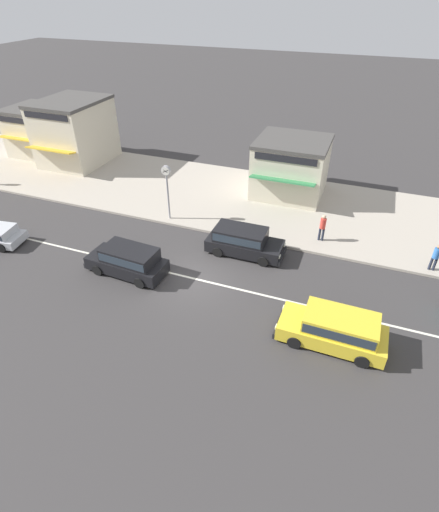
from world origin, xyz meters
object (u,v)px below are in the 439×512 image
object	(u,v)px
minivan_yellow_4	(336,328)
shopfront_mid_block	(46,131)
street_clock	(167,180)
pedestrian_by_shop	(436,256)
shopfront_corner_warung	(291,167)
minivan_black_2	(128,260)
shopfront_far_kios	(75,132)
pedestrian_near_clock	(323,226)
minivan_black_0	(243,240)

from	to	relation	value
minivan_yellow_4	shopfront_mid_block	world-z (taller)	shopfront_mid_block
street_clock	pedestrian_by_shop	xyz separation A→B (m)	(15.69, -0.07, -1.75)
shopfront_corner_warung	minivan_black_2	bearing A→B (deg)	-115.46
pedestrian_by_shop	street_clock	bearing A→B (deg)	179.76
shopfront_mid_block	minivan_black_2	bearing A→B (deg)	-38.73
minivan_black_2	shopfront_far_kios	size ratio (longest dim) A/B	0.69
pedestrian_near_clock	shopfront_corner_warung	distance (m)	6.61
pedestrian_by_shop	shopfront_far_kios	bearing A→B (deg)	167.02
minivan_black_0	minivan_yellow_4	distance (m)	7.81
pedestrian_by_shop	minivan_black_2	bearing A→B (deg)	-159.06
minivan_black_0	shopfront_mid_block	distance (m)	22.58
minivan_yellow_4	pedestrian_by_shop	size ratio (longest dim) A/B	2.96
shopfront_corner_warung	minivan_black_0	bearing A→B (deg)	-95.32
minivan_yellow_4	minivan_black_0	bearing A→B (deg)	138.21
minivan_black_0	street_clock	xyz separation A→B (m)	(-5.62, 1.91, 1.96)
street_clock	pedestrian_by_shop	size ratio (longest dim) A/B	2.30
pedestrian_near_clock	shopfront_corner_warung	bearing A→B (deg)	119.72
shopfront_corner_warung	shopfront_mid_block	size ratio (longest dim) A/B	0.93
shopfront_far_kios	street_clock	bearing A→B (deg)	-28.21
minivan_black_2	street_clock	size ratio (longest dim) A/B	1.24
minivan_black_2	shopfront_far_kios	xyz separation A→B (m)	(-12.12, 12.09, 1.83)
street_clock	pedestrian_near_clock	size ratio (longest dim) A/B	2.14
minivan_black_0	minivan_yellow_4	xyz separation A→B (m)	(5.82, -5.20, 0.00)
minivan_black_0	minivan_black_2	bearing A→B (deg)	-142.15
minivan_black_2	shopfront_mid_block	xyz separation A→B (m)	(-15.72, 12.61, 1.30)
shopfront_mid_block	street_clock	bearing A→B (deg)	-23.91
shopfront_mid_block	minivan_yellow_4	bearing A→B (deg)	-27.47
pedestrian_near_clock	shopfront_mid_block	bearing A→B (deg)	166.56
minivan_black_0	minivan_yellow_4	size ratio (longest dim) A/B	0.95
pedestrian_by_shop	shopfront_mid_block	xyz separation A→B (m)	(-30.89, 6.81, 1.08)
minivan_black_2	minivan_yellow_4	bearing A→B (deg)	-6.49
minivan_yellow_4	minivan_black_2	bearing A→B (deg)	173.51
shopfront_mid_block	shopfront_corner_warung	bearing A→B (deg)	-0.69
minivan_black_0	shopfront_corner_warung	distance (m)	8.52
pedestrian_by_shop	shopfront_mid_block	distance (m)	31.65
shopfront_mid_block	shopfront_far_kios	distance (m)	3.68
shopfront_far_kios	shopfront_corner_warung	bearing A→B (deg)	0.81
pedestrian_near_clock	shopfront_corner_warung	size ratio (longest dim) A/B	0.31
pedestrian_near_clock	minivan_black_2	bearing A→B (deg)	-143.80
pedestrian_near_clock	pedestrian_by_shop	world-z (taller)	pedestrian_near_clock
minivan_yellow_4	shopfront_far_kios	world-z (taller)	shopfront_far_kios
minivan_yellow_4	shopfront_mid_block	bearing A→B (deg)	152.53
minivan_black_0	pedestrian_near_clock	world-z (taller)	pedestrian_near_clock
minivan_black_0	shopfront_mid_block	size ratio (longest dim) A/B	0.76
shopfront_far_kios	pedestrian_near_clock	bearing A→B (deg)	-14.32
minivan_yellow_4	shopfront_corner_warung	world-z (taller)	shopfront_corner_warung
street_clock	shopfront_corner_warung	distance (m)	9.13
minivan_black_2	minivan_yellow_4	xyz separation A→B (m)	(10.92, -1.24, 0.00)
pedestrian_by_shop	shopfront_mid_block	world-z (taller)	shopfront_mid_block
minivan_yellow_4	pedestrian_near_clock	size ratio (longest dim) A/B	2.75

